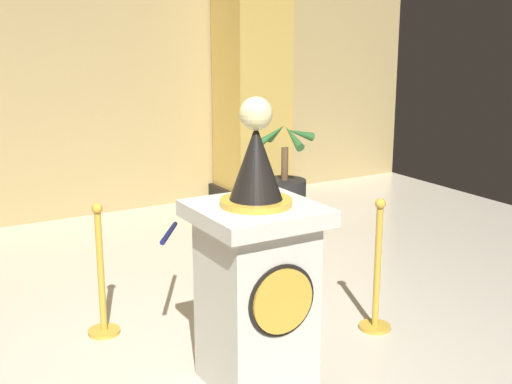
% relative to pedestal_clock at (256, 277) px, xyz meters
% --- Properties ---
extents(back_wall, '(10.50, 0.16, 4.06)m').
position_rel_pedestal_clock_xyz_m(back_wall, '(-0.22, 4.50, 1.30)').
color(back_wall, tan).
rests_on(back_wall, ground_plane).
extents(pedestal_clock, '(0.74, 0.74, 1.85)m').
position_rel_pedestal_clock_xyz_m(pedestal_clock, '(0.00, 0.00, 0.00)').
color(pedestal_clock, beige).
rests_on(pedestal_clock, ground_plane).
extents(stanchion_near, '(0.24, 0.24, 1.03)m').
position_rel_pedestal_clock_xyz_m(stanchion_near, '(1.18, 0.23, -0.37)').
color(stanchion_near, gold).
rests_on(stanchion_near, ground_plane).
extents(stanchion_far, '(0.24, 0.24, 1.02)m').
position_rel_pedestal_clock_xyz_m(stanchion_far, '(-0.63, 1.20, -0.38)').
color(stanchion_far, gold).
rests_on(stanchion_far, ground_plane).
extents(velvet_rope, '(1.42, 1.41, 0.22)m').
position_rel_pedestal_clock_xyz_m(velvet_rope, '(0.28, 0.71, 0.06)').
color(velvet_rope, '#141947').
extents(column_right, '(0.90, 0.90, 3.90)m').
position_rel_pedestal_clock_xyz_m(column_right, '(2.28, 4.01, 1.21)').
color(column_right, black).
rests_on(column_right, ground_plane).
extents(potted_palm_right, '(0.77, 0.76, 1.18)m').
position_rel_pedestal_clock_xyz_m(potted_palm_right, '(2.12, 2.97, -0.38)').
color(potted_palm_right, black).
rests_on(potted_palm_right, ground_plane).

